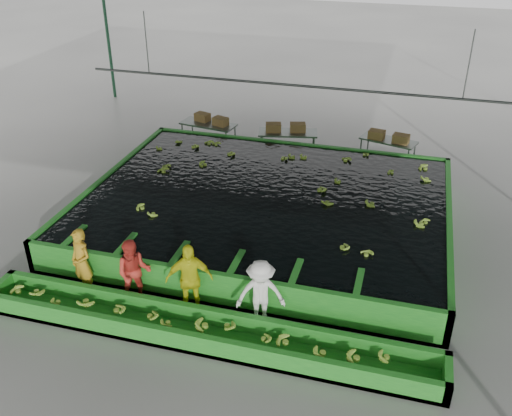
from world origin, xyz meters
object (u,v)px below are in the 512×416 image
(worker_a, at_px, (82,262))
(packing_table_left, at_px, (209,135))
(sorting_trough, at_px, (202,330))
(worker_b, at_px, (134,272))
(flotation_tank, at_px, (266,209))
(worker_c, at_px, (189,279))
(box_stack_right, at_px, (388,141))
(box_stack_mid, at_px, (285,131))
(packing_table_mid, at_px, (287,144))
(box_stack_left, at_px, (212,123))
(worker_d, at_px, (261,294))
(packing_table_right, at_px, (387,151))

(worker_a, xyz_separation_m, packing_table_left, (-0.24, 9.10, -0.38))
(sorting_trough, distance_m, worker_b, 2.15)
(flotation_tank, bearing_deg, worker_c, -97.67)
(worker_a, distance_m, box_stack_right, 11.24)
(box_stack_mid, bearing_deg, flotation_tank, -83.27)
(packing_table_mid, height_order, box_stack_mid, box_stack_mid)
(box_stack_mid, relative_size, box_stack_right, 1.01)
(box_stack_left, bearing_deg, worker_c, -73.10)
(worker_c, height_order, packing_table_left, worker_c)
(worker_c, bearing_deg, worker_b, 156.63)
(worker_d, xyz_separation_m, box_stack_mid, (-1.60, 9.06, 0.11))
(worker_b, height_order, box_stack_right, worker_b)
(worker_b, bearing_deg, box_stack_right, 41.01)
(box_stack_left, bearing_deg, worker_d, -64.33)
(worker_d, relative_size, packing_table_right, 0.87)
(worker_d, distance_m, box_stack_mid, 9.20)
(sorting_trough, xyz_separation_m, worker_b, (-1.91, 0.80, 0.56))
(worker_c, distance_m, packing_table_left, 9.55)
(flotation_tank, relative_size, sorting_trough, 1.00)
(sorting_trough, height_order, worker_d, worker_d)
(worker_d, xyz_separation_m, box_stack_right, (1.93, 9.37, 0.04))
(box_stack_mid, bearing_deg, worker_d, -79.96)
(worker_a, distance_m, worker_d, 4.27)
(packing_table_left, bearing_deg, worker_a, -88.51)
(worker_a, xyz_separation_m, packing_table_right, (6.21, 9.46, -0.41))
(sorting_trough, xyz_separation_m, packing_table_right, (2.98, 10.26, 0.18))
(worker_a, bearing_deg, worker_b, 22.20)
(flotation_tank, relative_size, box_stack_left, 7.41)
(worker_a, distance_m, packing_table_mid, 9.47)
(packing_table_mid, height_order, packing_table_right, packing_table_mid)
(flotation_tank, bearing_deg, worker_b, -113.95)
(box_stack_left, xyz_separation_m, box_stack_right, (6.34, 0.20, -0.06))
(worker_c, bearing_deg, packing_table_mid, 65.97)
(flotation_tank, distance_m, worker_c, 4.36)
(worker_d, bearing_deg, box_stack_mid, 81.52)
(packing_table_mid, bearing_deg, packing_table_right, 6.87)
(packing_table_right, bearing_deg, packing_table_mid, -173.13)
(worker_c, relative_size, box_stack_left, 1.31)
(worker_a, bearing_deg, box_stack_left, 113.04)
(box_stack_mid, bearing_deg, box_stack_right, 5.04)
(flotation_tank, relative_size, box_stack_right, 7.28)
(sorting_trough, distance_m, packing_table_mid, 9.86)
(sorting_trough, relative_size, worker_c, 5.65)
(sorting_trough, height_order, worker_a, worker_a)
(worker_c, relative_size, box_stack_mid, 1.27)
(worker_a, bearing_deg, sorting_trough, 8.29)
(box_stack_right, bearing_deg, box_stack_mid, -174.96)
(packing_table_mid, bearing_deg, flotation_tank, -84.30)
(worker_a, bearing_deg, worker_d, 22.20)
(flotation_tank, bearing_deg, packing_table_mid, 95.70)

